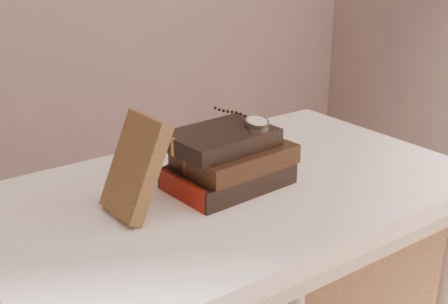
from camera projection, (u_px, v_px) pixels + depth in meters
table at (231, 225)px, 1.22m from camera, size 1.00×0.60×0.75m
book_stack at (229, 160)px, 1.16m from camera, size 0.25×0.18×0.12m
journal at (135, 167)px, 1.04m from camera, size 0.10×0.12×0.18m
pocket_watch at (255, 121)px, 1.17m from camera, size 0.05×0.15×0.02m
eyeglasses at (171, 153)px, 1.17m from camera, size 0.10×0.12×0.05m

